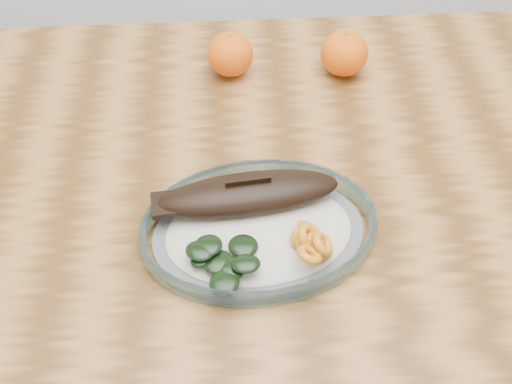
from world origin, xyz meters
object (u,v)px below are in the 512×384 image
dining_table (289,220)px  plated_meal (258,226)px  orange_right (344,53)px  orange_left (230,54)px

dining_table → plated_meal: plated_meal is taller
orange_right → plated_meal: bearing=-115.7°
plated_meal → orange_left: size_ratio=8.04×
orange_left → orange_right: bearing=-3.1°
dining_table → orange_left: size_ratio=15.95×
plated_meal → orange_left: bearing=87.9°
dining_table → orange_left: bearing=107.8°
plated_meal → orange_left: 0.35m
dining_table → plated_meal: bearing=-117.9°
orange_right → orange_left: bearing=176.9°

